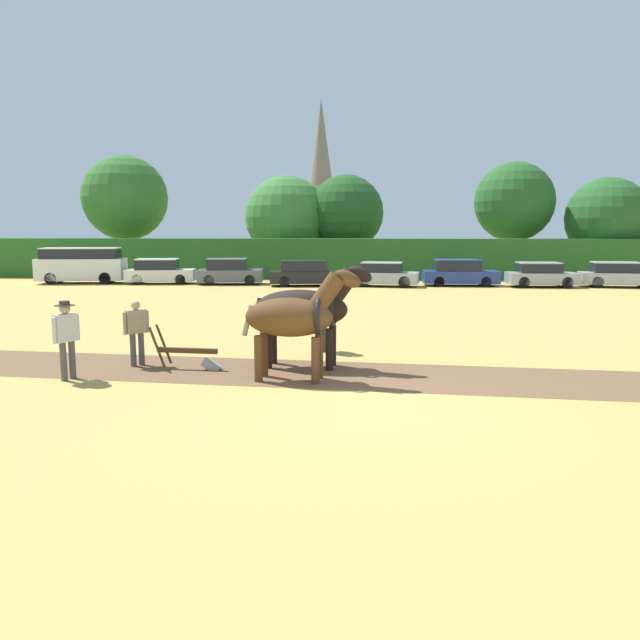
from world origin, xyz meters
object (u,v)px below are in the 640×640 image
tree_center (514,202)px  parked_car_right (459,273)px  parked_car_center (306,274)px  parked_car_center_right (384,275)px  tree_center_right (607,218)px  church_spire (321,174)px  tree_center_left (346,213)px  farmer_beside_team (324,317)px  plow (193,356)px  parked_car_left (160,272)px  draft_horse_lead_right (305,309)px  parked_car_far_right (541,275)px  farmer_at_plow (136,328)px  tree_far_left (125,198)px  parked_car_end_right (618,275)px  parked_van (82,265)px  farmer_onlooker_left (66,333)px  parked_car_center_left (230,272)px  draft_horse_lead_left (294,317)px  tree_left (286,217)px

tree_center → parked_car_right: tree_center is taller
parked_car_center → parked_car_center_right: parked_car_center is taller
tree_center_right → church_spire: (-22.41, 38.38, 6.42)m
tree_center_left → farmer_beside_team: (0.43, -29.74, -3.58)m
plow → parked_car_left: size_ratio=0.40×
draft_horse_lead_right → parked_car_far_right: 24.94m
farmer_at_plow → parked_car_center: 22.14m
draft_horse_lead_right → parked_car_center: 21.99m
tree_center_right → parked_car_far_right: bearing=-129.7°
tree_far_left → parked_car_far_right: size_ratio=2.27×
plow → church_spire: bearing=96.5°
parked_car_right → parked_car_center_right: bearing=-171.6°
parked_car_center → farmer_beside_team: bearing=-91.5°
farmer_at_plow → parked_car_far_right: farmer_at_plow is taller
draft_horse_lead_right → farmer_beside_team: size_ratio=1.85×
church_spire → parked_car_end_right: size_ratio=4.50×
parked_van → farmer_onlooker_left: bearing=-74.5°
tree_center → parked_car_right: size_ratio=1.82×
parked_car_center_left → parked_car_right: 13.76m
church_spire → parked_van: size_ratio=3.70×
tree_center_right → farmer_beside_team: bearing=-122.2°
parked_car_far_right → parked_car_center: bearing=-179.6°
farmer_onlooker_left → parked_van: 26.71m
parked_van → parked_car_far_right: parked_van is taller
plow → parked_car_center: (0.55, 22.34, 0.40)m
parked_car_end_right → parked_car_far_right: bearing=-170.2°
tree_center_right → farmer_beside_team: size_ratio=4.22×
farmer_onlooker_left → parked_car_center: size_ratio=0.38×
parked_car_center_right → parked_car_far_right: bearing=10.1°
tree_far_left → farmer_onlooker_left: (11.64, -33.38, -4.60)m
tree_center_left → draft_horse_lead_left: 33.22m
parked_car_left → tree_center: bearing=10.6°
parked_car_end_right → parked_car_left: bearing=-173.6°
church_spire → parked_car_far_right: (16.10, -45.97, -9.77)m
parked_car_center_right → parked_car_right: 4.50m
farmer_at_plow → parked_car_center: farmer_at_plow is taller
draft_horse_lead_right → draft_horse_lead_left: bearing=-89.9°
tree_center_left → draft_horse_lead_left: size_ratio=2.69×
draft_horse_lead_right → parked_car_end_right: size_ratio=0.67×
plow → parked_car_right: parked_car_right is taller
parked_car_left → parked_car_right: bearing=-8.9°
tree_center → parked_car_center_right: bearing=-136.3°
tree_center_left → parked_car_left: tree_center_left is taller
tree_far_left → farmer_onlooker_left: 35.65m
draft_horse_lead_right → tree_center: bearing=73.9°
tree_left → parked_car_right: size_ratio=1.65×
parked_car_far_right → tree_far_left: bearing=160.6°
tree_center_left → draft_horse_lead_right: 31.87m
tree_center → parked_car_end_right: (4.14, -8.36, -4.51)m
tree_center → farmer_beside_team: 31.20m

